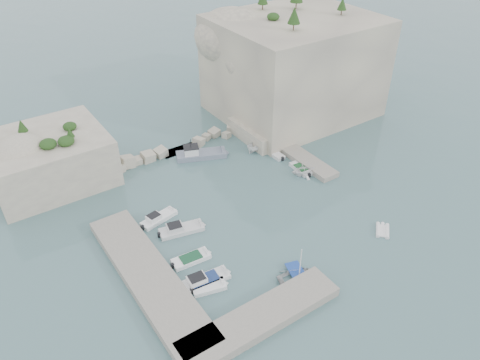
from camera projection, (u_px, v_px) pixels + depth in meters
ground at (266, 221)px, 60.79m from camera, size 400.00×400.00×0.00m
cliff_east at (294, 67)px, 82.12m from camera, size 26.00×22.00×17.00m
cliff_terrace at (264, 130)px, 78.27m from camera, size 8.00×10.00×2.50m
outcrop_west at (49, 159)px, 66.55m from camera, size 16.00×14.00×7.00m
quay_west at (149, 277)px, 51.97m from camera, size 5.00×24.00×1.10m
quay_south at (261, 318)px, 47.39m from camera, size 18.00×4.00×1.10m
ledge_east at (297, 154)px, 73.56m from camera, size 3.00×16.00×0.80m
breakwater at (179, 146)px, 74.86m from camera, size 28.00×3.00×1.40m
motorboat_a at (159, 220)px, 60.90m from camera, size 5.73×2.75×1.40m
motorboat_b at (182, 231)px, 59.09m from camera, size 6.41×3.27×1.40m
motorboat_c at (191, 261)px, 54.83m from camera, size 5.06×2.13×0.70m
motorboat_d at (204, 282)px, 52.03m from camera, size 6.51×2.50×1.40m
motorboat_e at (209, 289)px, 51.27m from camera, size 4.34×2.62×0.70m
rowboat at (299, 279)px, 52.47m from camera, size 5.69×4.70×1.02m
inflatable_dinghy at (382, 232)px, 59.04m from camera, size 3.19×3.06×0.44m
tender_east_a at (303, 175)px, 69.53m from camera, size 4.45×4.09×1.96m
tender_east_b at (300, 170)px, 70.46m from camera, size 1.73×4.47×0.70m
tender_east_c at (274, 155)px, 74.08m from camera, size 1.51×4.42×0.70m
tender_east_d at (258, 149)px, 75.45m from camera, size 4.88×2.40×1.81m
work_boat at (201, 157)px, 73.61m from camera, size 8.80×5.57×2.20m
rowboat_mast at (301, 262)px, 50.97m from camera, size 0.10×0.10×4.20m
vegetation at (267, 15)px, 75.29m from camera, size 53.48×13.88×13.40m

